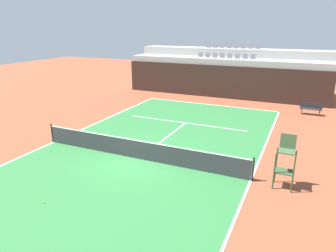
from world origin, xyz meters
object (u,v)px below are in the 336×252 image
at_px(player_bench, 311,108).
at_px(umpire_chair, 286,160).
at_px(tennis_net, 138,149).
at_px(tennis_ball_0, 50,151).
at_px(tennis_ball_2, 43,202).

bearing_deg(player_bench, umpire_chair, -94.28).
height_order(tennis_net, umpire_chair, umpire_chair).
bearing_deg(tennis_ball_0, player_bench, 47.38).
distance_m(tennis_net, umpire_chair, 6.73).
bearing_deg(tennis_ball_0, umpire_chair, 6.02).
bearing_deg(tennis_net, player_bench, 57.95).
bearing_deg(umpire_chair, tennis_net, -179.52).
bearing_deg(tennis_ball_0, tennis_net, 13.85).
bearing_deg(tennis_net, tennis_ball_0, -166.15).
distance_m(tennis_net, tennis_ball_2, 5.08).
relative_size(tennis_ball_0, tennis_ball_2, 1.00).
relative_size(tennis_net, umpire_chair, 5.04).
height_order(player_bench, tennis_ball_2, player_bench).
xyz_separation_m(tennis_net, umpire_chair, (6.70, 0.06, 0.68)).
bearing_deg(tennis_ball_0, tennis_ball_2, -47.88).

